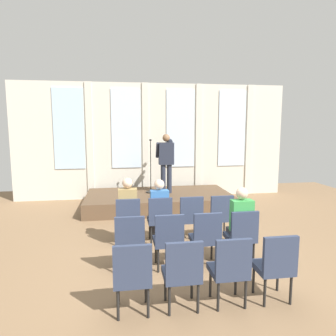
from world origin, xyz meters
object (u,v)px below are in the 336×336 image
Objects in this scene: chair_r1_c3 at (242,233)px; chair_r0_c1 at (160,217)px; audience_r0_c0 at (128,207)px; chair_r1_c1 at (169,237)px; chair_r0_c0 at (128,218)px; chair_r2_c1 at (182,270)px; chair_r0_c2 at (190,216)px; chair_r1_c0 at (130,240)px; mic_stand at (151,181)px; speaker at (166,159)px; chair_r2_c2 at (230,267)px; chair_r0_c3 at (220,214)px; audience_r0_c1 at (159,207)px; chair_r2_c0 at (132,274)px; chair_r1_c2 at (206,235)px; chair_r2_c3 at (276,263)px; audience_r1_c3 at (240,221)px.

chair_r0_c1 is at bearing 137.46° from chair_r1_c3.
audience_r0_c0 is 1.41× the size of chair_r1_c1.
audience_r0_c0 is at bearing 172.55° from chair_r0_c1.
chair_r0_c0 is 2.36m from chair_r2_c1.
chair_r0_c1 is 2.28m from chair_r2_c1.
chair_r1_c1 is at bearing -118.58° from chair_r0_c2.
mic_stand is at bearing 79.84° from chair_r1_c0.
speaker is 1.80× the size of chair_r1_c0.
chair_r1_c0 is at bearing -90.00° from audience_r0_c0.
chair_r2_c2 is at bearing -61.42° from chair_r1_c1.
mic_stand is 3.10m from chair_r0_c3.
chair_r1_c3 is at bearing -79.77° from speaker.
chair_r0_c3 is (1.14, -2.87, -0.20)m from mic_stand.
chair_r1_c1 is (-0.10, -4.01, -0.20)m from mic_stand.
chair_r2_c0 is at bearing -104.72° from audience_r0_c1.
chair_r0_c1 is 1.00× the size of chair_r1_c3.
chair_r1_c0 is at bearing -118.58° from chair_r0_c1.
chair_r1_c0 and chair_r2_c1 have the same top height.
chair_r0_c1 is at bearing 118.58° from chair_r1_c2.
audience_r0_c1 is at bearing 63.09° from chair_r1_c0.
chair_r1_c2 is at bearing 61.42° from chair_r2_c1.
chair_r0_c3 and chair_r2_c3 have the same top height.
chair_r2_c0 is (-1.86, -1.14, 0.00)m from chair_r1_c3.
chair_r0_c2 is at bearing 42.54° from chair_r1_c0.
chair_r2_c1 is at bearing -105.24° from chair_r0_c2.
chair_r0_c1 is 2.36m from chair_r2_c2.
chair_r0_c3 is at bearing 90.00° from audience_r1_c3.
chair_r0_c0 is at bearing -90.00° from audience_r0_c0.
chair_r2_c0 is (-1.86, -2.28, 0.00)m from chair_r0_c3.
audience_r0_c0 is at bearing 148.56° from audience_r1_c3.
audience_r0_c1 is 1.68m from audience_r1_c3.
chair_r2_c3 is at bearing -61.42° from chair_r1_c2.
chair_r1_c1 is (0.00, -1.14, 0.00)m from chair_r0_c1.
chair_r1_c2 is at bearing 0.00° from chair_r1_c0.
chair_r0_c1 is at bearing 105.24° from chair_r2_c2.
mic_stand is 1.65× the size of chair_r1_c1.
chair_r0_c2 is (1.24, 0.00, 0.00)m from chair_r0_c0.
audience_r0_c1 is 2.45m from chair_r2_c2.
mic_stand is 1.65× the size of chair_r1_c0.
chair_r1_c1 is at bearing 180.00° from chair_r1_c3.
audience_r0_c1 is at bearing 172.30° from chair_r0_c2.
chair_r0_c1 and chair_r2_c0 have the same top height.
chair_r1_c0 is at bearing -106.44° from speaker.
chair_r0_c2 is at bearing 90.00° from chair_r2_c2.
mic_stand is (-0.44, 0.10, -0.65)m from speaker.
audience_r0_c1 is 1.36× the size of chair_r1_c3.
audience_r0_c1 reaches higher than chair_r1_c3.
chair_r2_c1 and chair_r2_c3 have the same top height.
chair_r0_c2 and chair_r0_c3 have the same top height.
chair_r1_c2 is at bearing -63.09° from audience_r0_c1.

